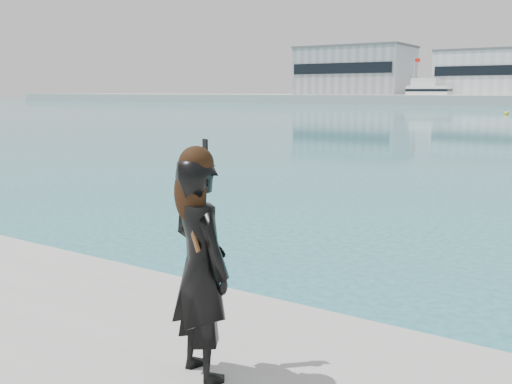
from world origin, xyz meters
TOP-DOWN VIEW (x-y plane):
  - warehouse_grey_left at (-55.00, 127.98)m, footprint 26.52×16.36m
  - warehouse_white at (-22.00, 127.98)m, footprint 24.48×15.35m
  - flagpole_left at (-37.91, 121.00)m, footprint 1.28×0.16m
  - motor_yacht at (-33.26, 117.80)m, footprint 15.59×4.47m
  - buoy_extra at (-10.22, 71.86)m, footprint 0.50×0.50m
  - woman at (0.31, -0.58)m, footprint 0.67×0.56m

SIDE VIEW (x-z plane):
  - buoy_extra at x=-10.22m, z-range -0.25..0.25m
  - woman at x=0.31m, z-range 0.81..2.47m
  - motor_yacht at x=-33.26m, z-range -1.59..5.67m
  - flagpole_left at x=-37.91m, z-range 2.54..10.54m
  - warehouse_white at x=-22.00m, z-range 2.01..11.51m
  - warehouse_grey_left at x=-55.00m, z-range 2.01..13.51m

